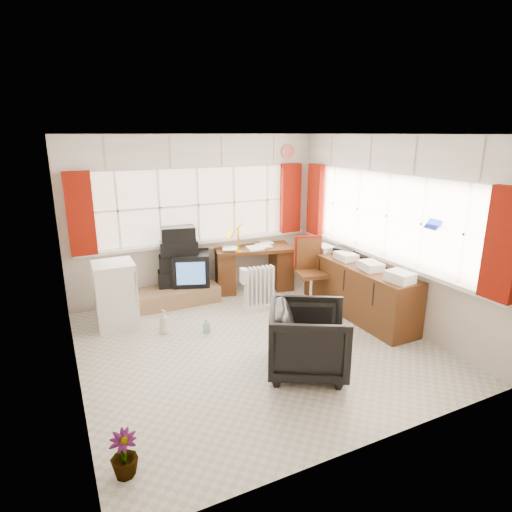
# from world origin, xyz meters

# --- Properties ---
(ground) EXTENTS (4.00, 4.00, 0.00)m
(ground) POSITION_xyz_m (0.00, 0.00, 0.00)
(ground) COLOR beige
(ground) RESTS_ON ground
(room_walls) EXTENTS (4.00, 4.00, 4.00)m
(room_walls) POSITION_xyz_m (0.00, 0.00, 1.50)
(room_walls) COLOR beige
(room_walls) RESTS_ON ground
(window_back) EXTENTS (3.70, 0.12, 3.60)m
(window_back) POSITION_xyz_m (0.00, 1.94, 0.95)
(window_back) COLOR #FFE6C9
(window_back) RESTS_ON room_walls
(window_right) EXTENTS (0.12, 3.70, 3.60)m
(window_right) POSITION_xyz_m (1.94, 0.00, 0.95)
(window_right) COLOR #FFE6C9
(window_right) RESTS_ON room_walls
(curtains) EXTENTS (3.83, 3.83, 1.15)m
(curtains) POSITION_xyz_m (0.92, 0.93, 1.46)
(curtains) COLOR maroon
(curtains) RESTS_ON room_walls
(overhead_cabinets) EXTENTS (3.98, 3.98, 0.48)m
(overhead_cabinets) POSITION_xyz_m (0.98, 0.98, 2.25)
(overhead_cabinets) COLOR silver
(overhead_cabinets) RESTS_ON room_walls
(desk) EXTENTS (1.36, 0.88, 0.76)m
(desk) POSITION_xyz_m (0.85, 1.80, 0.40)
(desk) COLOR #5A2C15
(desk) RESTS_ON ground
(desk_lamp) EXTENTS (0.19, 0.17, 0.46)m
(desk_lamp) POSITION_xyz_m (0.50, 1.61, 1.04)
(desk_lamp) COLOR yellow
(desk_lamp) RESTS_ON desk
(task_chair) EXTENTS (0.52, 0.54, 1.03)m
(task_chair) POSITION_xyz_m (1.35, 0.87, 0.55)
(task_chair) COLOR black
(task_chair) RESTS_ON ground
(office_chair) EXTENTS (1.13, 1.12, 0.76)m
(office_chair) POSITION_xyz_m (0.26, -0.80, 0.38)
(office_chair) COLOR black
(office_chair) RESTS_ON ground
(radiator) EXTENTS (0.45, 0.22, 0.66)m
(radiator) POSITION_xyz_m (0.54, 0.95, 0.27)
(radiator) COLOR white
(radiator) RESTS_ON ground
(credenza) EXTENTS (0.50, 2.00, 0.85)m
(credenza) POSITION_xyz_m (1.73, 0.20, 0.39)
(credenza) COLOR #5A2C15
(credenza) RESTS_ON ground
(file_tray) EXTENTS (0.37, 0.41, 0.11)m
(file_tray) POSITION_xyz_m (1.86, 0.66, 0.81)
(file_tray) COLOR black
(file_tray) RESTS_ON credenza
(tv_bench) EXTENTS (1.40, 0.50, 0.25)m
(tv_bench) POSITION_xyz_m (-0.55, 1.72, 0.12)
(tv_bench) COLOR #A67B53
(tv_bench) RESTS_ON ground
(crt_tv) EXTENTS (0.69, 0.66, 0.50)m
(crt_tv) POSITION_xyz_m (-0.21, 1.80, 0.50)
(crt_tv) COLOR black
(crt_tv) RESTS_ON tv_bench
(hifi_stack) EXTENTS (0.74, 0.54, 0.91)m
(hifi_stack) POSITION_xyz_m (-0.37, 1.89, 0.66)
(hifi_stack) COLOR black
(hifi_stack) RESTS_ON tv_bench
(mini_fridge) EXTENTS (0.53, 0.54, 0.88)m
(mini_fridge) POSITION_xyz_m (-1.41, 1.34, 0.44)
(mini_fridge) COLOR white
(mini_fridge) RESTS_ON ground
(spray_bottle_a) EXTENTS (0.16, 0.16, 0.32)m
(spray_bottle_a) POSITION_xyz_m (-0.91, 0.81, 0.16)
(spray_bottle_a) COLOR silver
(spray_bottle_a) RESTS_ON ground
(spray_bottle_b) EXTENTS (0.12, 0.12, 0.21)m
(spray_bottle_b) POSITION_xyz_m (-0.40, 0.60, 0.10)
(spray_bottle_b) COLOR #8ED3C9
(spray_bottle_b) RESTS_ON ground
(flower_vase) EXTENTS (0.24, 0.24, 0.37)m
(flower_vase) POSITION_xyz_m (-1.79, -1.45, 0.19)
(flower_vase) COLOR black
(flower_vase) RESTS_ON ground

